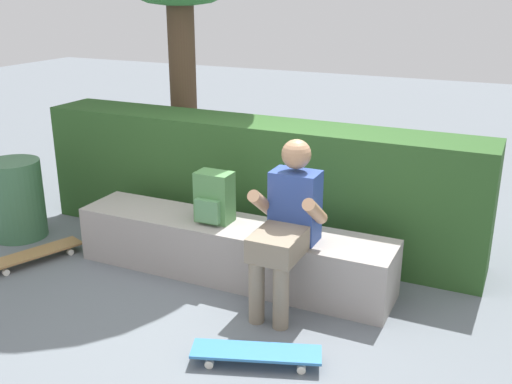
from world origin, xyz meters
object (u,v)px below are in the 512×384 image
Objects in this scene: skateboard_beside_bench at (35,254)px; person_skater at (287,221)px; trash_bin at (17,199)px; bench_main at (231,250)px; backpack_on_bench at (214,198)px; skateboard_near_person at (256,353)px.

person_skater is at bearing 6.66° from skateboard_beside_bench.
person_skater is 2.73m from trash_bin.
bench_main is at bearing 158.51° from person_skater.
bench_main is 6.45× the size of backpack_on_bench.
bench_main is at bearing 3.88° from backpack_on_bench.
skateboard_near_person is 1.39m from backpack_on_bench.
bench_main is at bearing 124.68° from skateboard_near_person.
skateboard_near_person is at bearing -12.37° from skateboard_beside_bench.
backpack_on_bench is (-0.82, 0.97, 0.57)m from skateboard_near_person.
skateboard_beside_bench is 1.13× the size of trash_bin.
person_skater is (0.56, -0.22, 0.42)m from bench_main.
skateboard_beside_bench is 0.71m from trash_bin.
skateboard_near_person is at bearing -49.90° from backpack_on_bench.
backpack_on_bench is at bearing -176.12° from bench_main.
skateboard_near_person is at bearing -17.12° from trash_bin.
trash_bin is at bearing 162.88° from skateboard_near_person.
person_skater reaches higher than skateboard_near_person.
skateboard_beside_bench is at bearing -163.58° from bench_main.
person_skater reaches higher than backpack_on_bench.
skateboard_beside_bench is at bearing -173.34° from person_skater.
skateboard_near_person is 1.14× the size of trash_bin.
trash_bin is (-2.83, 0.87, 0.29)m from skateboard_near_person.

